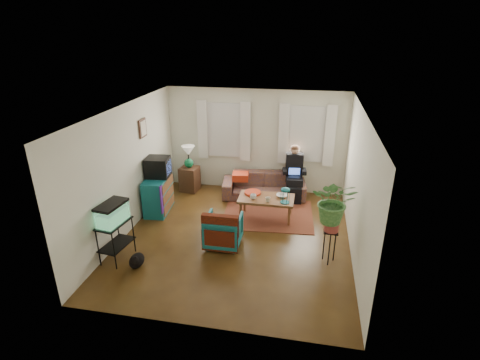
% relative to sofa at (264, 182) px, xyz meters
% --- Properties ---
extents(floor, '(4.50, 5.00, 0.01)m').
position_rel_sofa_xyz_m(floor, '(-0.29, -2.05, -0.40)').
color(floor, '#4F2B14').
rests_on(floor, ground).
extents(ceiling, '(4.50, 5.00, 0.01)m').
position_rel_sofa_xyz_m(ceiling, '(-0.29, -2.05, 2.20)').
color(ceiling, white).
rests_on(ceiling, wall_back).
extents(wall_back, '(4.50, 0.01, 2.60)m').
position_rel_sofa_xyz_m(wall_back, '(-0.29, 0.45, 0.90)').
color(wall_back, silver).
rests_on(wall_back, floor).
extents(wall_front, '(4.50, 0.01, 2.60)m').
position_rel_sofa_xyz_m(wall_front, '(-0.29, -4.55, 0.90)').
color(wall_front, silver).
rests_on(wall_front, floor).
extents(wall_left, '(0.01, 5.00, 2.60)m').
position_rel_sofa_xyz_m(wall_left, '(-2.54, -2.05, 0.90)').
color(wall_left, silver).
rests_on(wall_left, floor).
extents(wall_right, '(0.01, 5.00, 2.60)m').
position_rel_sofa_xyz_m(wall_right, '(1.96, -2.05, 0.90)').
color(wall_right, silver).
rests_on(wall_right, floor).
extents(window_left, '(1.08, 0.04, 1.38)m').
position_rel_sofa_xyz_m(window_left, '(-1.09, 0.43, 1.15)').
color(window_left, white).
rests_on(window_left, wall_back).
extents(window_right, '(1.08, 0.04, 1.38)m').
position_rel_sofa_xyz_m(window_right, '(0.96, 0.43, 1.15)').
color(window_right, white).
rests_on(window_right, wall_back).
extents(curtains_left, '(1.36, 0.06, 1.50)m').
position_rel_sofa_xyz_m(curtains_left, '(-1.09, 0.35, 1.15)').
color(curtains_left, white).
rests_on(curtains_left, wall_back).
extents(curtains_right, '(1.36, 0.06, 1.50)m').
position_rel_sofa_xyz_m(curtains_right, '(0.96, 0.35, 1.15)').
color(curtains_right, white).
rests_on(curtains_right, wall_back).
extents(picture_frame, '(0.04, 0.32, 0.40)m').
position_rel_sofa_xyz_m(picture_frame, '(-2.51, -1.20, 1.55)').
color(picture_frame, '#3D2616').
rests_on(picture_frame, wall_left).
extents(area_rug, '(2.11, 1.74, 0.01)m').
position_rel_sofa_xyz_m(area_rug, '(0.23, -0.96, -0.39)').
color(area_rug, maroon).
rests_on(area_rug, floor).
extents(sofa, '(2.12, 1.07, 0.80)m').
position_rel_sofa_xyz_m(sofa, '(0.00, 0.00, 0.00)').
color(sofa, brown).
rests_on(sofa, floor).
extents(seated_person, '(0.59, 0.69, 1.21)m').
position_rel_sofa_xyz_m(seated_person, '(0.73, 0.10, 0.21)').
color(seated_person, black).
rests_on(seated_person, sofa).
extents(side_table, '(0.48, 0.48, 0.63)m').
position_rel_sofa_xyz_m(side_table, '(-1.94, 0.02, -0.08)').
color(side_table, '#3C2516').
rests_on(side_table, floor).
extents(table_lamp, '(0.36, 0.36, 0.58)m').
position_rel_sofa_xyz_m(table_lamp, '(-1.94, 0.02, 0.51)').
color(table_lamp, white).
rests_on(table_lamp, side_table).
extents(dresser, '(0.54, 0.96, 0.83)m').
position_rel_sofa_xyz_m(dresser, '(-2.28, -1.24, 0.02)').
color(dresser, '#105465').
rests_on(dresser, floor).
extents(crt_tv, '(0.55, 0.51, 0.44)m').
position_rel_sofa_xyz_m(crt_tv, '(-2.27, -1.14, 0.66)').
color(crt_tv, black).
rests_on(crt_tv, dresser).
extents(aquarium_stand, '(0.46, 0.72, 0.75)m').
position_rel_sofa_xyz_m(aquarium_stand, '(-2.29, -3.19, -0.02)').
color(aquarium_stand, black).
rests_on(aquarium_stand, floor).
extents(aquarium, '(0.42, 0.65, 0.39)m').
position_rel_sofa_xyz_m(aquarium, '(-2.29, -3.19, 0.55)').
color(aquarium, '#7FD899').
rests_on(aquarium, aquarium_stand).
extents(black_cat, '(0.34, 0.43, 0.32)m').
position_rel_sofa_xyz_m(black_cat, '(-1.83, -3.38, -0.24)').
color(black_cat, black).
rests_on(black_cat, floor).
extents(armchair, '(0.68, 0.63, 0.69)m').
position_rel_sofa_xyz_m(armchair, '(-0.48, -2.37, -0.05)').
color(armchair, '#126E71').
rests_on(armchair, floor).
extents(serape_throw, '(0.70, 0.16, 0.57)m').
position_rel_sofa_xyz_m(serape_throw, '(-0.48, -2.63, 0.09)').
color(serape_throw, '#9E0A0A').
rests_on(serape_throw, armchair).
extents(coffee_table, '(1.21, 0.66, 0.50)m').
position_rel_sofa_xyz_m(coffee_table, '(0.20, -1.12, -0.15)').
color(coffee_table, brown).
rests_on(coffee_table, floor).
extents(cup_a, '(0.14, 0.14, 0.11)m').
position_rel_sofa_xyz_m(cup_a, '(-0.08, -1.23, 0.16)').
color(cup_a, white).
rests_on(cup_a, coffee_table).
extents(cup_b, '(0.11, 0.11, 0.10)m').
position_rel_sofa_xyz_m(cup_b, '(0.25, -1.32, 0.15)').
color(cup_b, beige).
rests_on(cup_b, coffee_table).
extents(bowl, '(0.24, 0.24, 0.06)m').
position_rel_sofa_xyz_m(bowl, '(0.53, -1.01, 0.13)').
color(bowl, white).
rests_on(bowl, coffee_table).
extents(snack_tray, '(0.37, 0.37, 0.04)m').
position_rel_sofa_xyz_m(snack_tray, '(-0.13, -0.96, 0.12)').
color(snack_tray, '#B21414').
rests_on(snack_tray, coffee_table).
extents(birdcage, '(0.20, 0.20, 0.35)m').
position_rel_sofa_xyz_m(birdcage, '(0.61, -1.28, 0.28)').
color(birdcage, '#115B6B').
rests_on(birdcage, coffee_table).
extents(plant_stand, '(0.28, 0.28, 0.65)m').
position_rel_sofa_xyz_m(plant_stand, '(1.52, -2.57, -0.07)').
color(plant_stand, black).
rests_on(plant_stand, floor).
extents(potted_plant, '(0.76, 0.66, 0.82)m').
position_rel_sofa_xyz_m(potted_plant, '(1.52, -2.57, 0.70)').
color(potted_plant, '#599947').
rests_on(potted_plant, plant_stand).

